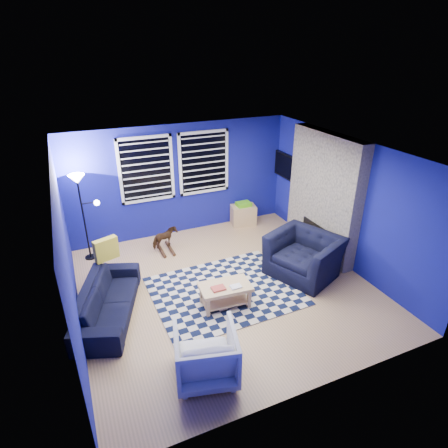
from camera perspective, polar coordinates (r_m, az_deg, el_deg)
name	(u,v)px	position (r m, az deg, el deg)	size (l,w,h in m)	color
floor	(226,287)	(6.92, 0.26, -9.55)	(5.00, 5.00, 0.00)	tan
ceiling	(226,152)	(5.84, 0.31, 10.87)	(5.00, 5.00, 0.00)	white
wall_back	(181,180)	(8.46, -6.61, 6.63)	(5.00, 5.00, 0.00)	navy
wall_left	(67,256)	(5.86, -22.78, -4.50)	(5.00, 5.00, 0.00)	navy
wall_right	(345,203)	(7.56, 17.93, 3.13)	(5.00, 5.00, 0.00)	navy
fireplace	(322,197)	(7.84, 14.77, 3.94)	(0.65, 2.00, 2.50)	gray
window_left	(146,170)	(8.14, -11.74, 8.09)	(1.17, 0.06, 1.42)	black
window_right	(204,163)	(8.48, -3.06, 9.31)	(1.17, 0.06, 1.42)	black
tv	(287,167)	(8.97, 9.58, 8.58)	(0.07, 1.00, 0.58)	black
rug	(225,291)	(6.81, 0.08, -10.16)	(2.50, 2.00, 0.02)	black
sofa	(108,301)	(6.41, -17.29, -11.08)	(0.76, 1.93, 0.56)	black
armchair_big	(304,256)	(7.23, 12.07, -4.72)	(1.07, 1.23, 0.80)	black
armchair_bent	(206,354)	(5.15, -2.80, -19.15)	(0.79, 0.82, 0.74)	gray
rocking_horse	(165,238)	(7.99, -9.00, -2.16)	(0.54, 0.25, 0.46)	#412415
coffee_table	(225,291)	(6.32, 0.18, -10.19)	(0.88, 0.56, 0.42)	tan
cabinet	(243,214)	(9.11, 2.95, 1.47)	(0.63, 0.48, 0.57)	tan
floor_lamp	(80,191)	(7.65, -21.08, 4.71)	(0.49, 0.30, 1.80)	black
throw_pillow	(106,249)	(6.86, -17.52, -3.69)	(0.42, 0.13, 0.40)	gold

